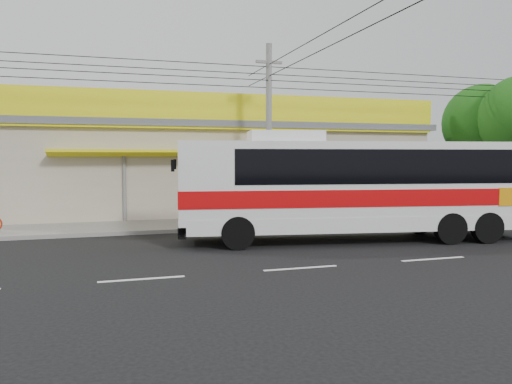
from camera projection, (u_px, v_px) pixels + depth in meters
The scene contains 7 objects.
ground at pixel (270, 251), 15.23m from camera, with size 120.00×120.00×0.00m, color black.
sidewalk at pixel (225, 224), 20.95m from camera, with size 30.00×3.20×0.15m, color slate.
lane_markings at pixel (301, 268), 12.84m from camera, with size 50.00×0.12×0.01m, color silver, non-canonical shape.
storefront_building at pixel (200, 168), 26.08m from camera, with size 22.60×9.20×5.70m.
coach_bus at pixel (363, 183), 17.04m from camera, with size 12.34×4.40×3.73m.
utility_pole at pixel (269, 76), 20.46m from camera, with size 34.00×14.00×7.50m.
tree_far at pixel (485, 126), 25.67m from camera, with size 3.99×3.99×6.61m.
Camera 1 is at (-4.78, -14.29, 2.86)m, focal length 35.00 mm.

